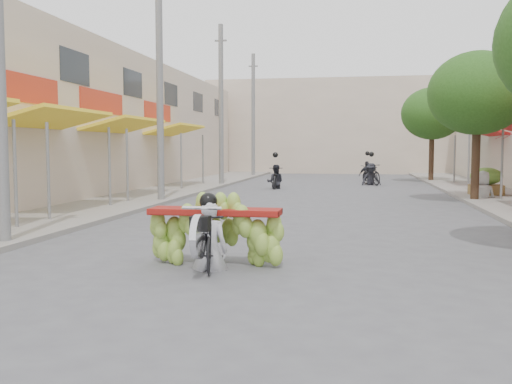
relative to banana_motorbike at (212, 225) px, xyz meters
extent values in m
plane|color=#57575C|center=(0.95, -1.83, -0.69)|extent=(120.00, 120.00, 0.00)
cube|color=gray|center=(-6.05, 13.17, -0.63)|extent=(4.00, 60.00, 0.12)
cube|color=beige|center=(-11.05, 12.17, 2.31)|extent=(8.00, 40.00, 6.00)
cylinder|color=slate|center=(-5.35, 2.97, 0.59)|extent=(0.08, 0.08, 2.55)
cube|color=yellow|center=(-6.17, 6.17, 2.06)|extent=(1.77, 4.00, 0.53)
cylinder|color=slate|center=(-5.35, 4.37, 0.59)|extent=(0.08, 0.08, 2.55)
cylinder|color=slate|center=(-5.35, 7.97, 0.59)|extent=(0.08, 0.08, 2.55)
cube|color=red|center=(-7.05, 6.17, 2.91)|extent=(0.10, 3.50, 0.80)
cube|color=yellow|center=(-6.17, 11.17, 2.06)|extent=(1.77, 4.00, 0.53)
cylinder|color=slate|center=(-5.35, 9.37, 0.59)|extent=(0.08, 0.08, 2.55)
cylinder|color=slate|center=(-5.35, 12.97, 0.59)|extent=(0.08, 0.08, 2.55)
cube|color=red|center=(-7.05, 11.17, 2.91)|extent=(0.10, 3.50, 0.80)
cube|color=yellow|center=(-6.17, 17.17, 2.06)|extent=(1.77, 4.00, 0.53)
cylinder|color=slate|center=(-5.35, 15.37, 0.59)|extent=(0.08, 0.08, 2.55)
cylinder|color=slate|center=(-5.35, 18.97, 0.59)|extent=(0.08, 0.08, 2.55)
cube|color=red|center=(-7.05, 17.17, 2.91)|extent=(0.10, 3.50, 0.80)
cube|color=#1E2328|center=(-7.07, 9.17, 3.91)|extent=(0.08, 2.00, 1.10)
cube|color=#1E2328|center=(-7.07, 14.17, 3.91)|extent=(0.08, 2.00, 1.10)
cube|color=#1E2328|center=(-7.07, 19.17, 3.91)|extent=(0.08, 2.00, 1.10)
cube|color=#1E2328|center=(-7.07, 24.17, 3.91)|extent=(0.08, 2.00, 1.10)
cube|color=#1E2328|center=(-7.07, 29.17, 3.91)|extent=(0.08, 2.00, 1.10)
cylinder|color=slate|center=(7.25, 12.27, 0.59)|extent=(0.08, 0.08, 2.55)
cylinder|color=slate|center=(7.25, 16.07, 0.59)|extent=(0.08, 0.08, 2.55)
cube|color=red|center=(8.07, 20.17, 2.06)|extent=(1.77, 4.20, 0.53)
cylinder|color=slate|center=(7.25, 18.27, 0.59)|extent=(0.08, 0.08, 2.55)
cylinder|color=slate|center=(7.25, 22.07, 0.59)|extent=(0.08, 0.08, 2.55)
cube|color=beige|center=(0.95, 36.17, 2.81)|extent=(20.00, 6.00, 7.00)
cylinder|color=slate|center=(-4.45, 10.17, 3.31)|extent=(0.24, 0.24, 8.00)
cylinder|color=slate|center=(-4.45, 19.17, 3.31)|extent=(0.24, 0.24, 8.00)
cube|color=slate|center=(-4.45, 19.17, 6.51)|extent=(0.60, 0.08, 0.08)
cylinder|color=slate|center=(-4.45, 28.17, 3.31)|extent=(0.24, 0.24, 8.00)
cube|color=slate|center=(-4.45, 28.17, 6.51)|extent=(0.60, 0.08, 0.08)
cylinder|color=#3A2719|center=(6.35, 12.17, 0.91)|extent=(0.28, 0.28, 3.20)
ellipsoid|color=#285418|center=(6.35, 12.17, 3.11)|extent=(3.40, 3.40, 2.90)
cylinder|color=#3A2719|center=(6.35, 24.17, 0.91)|extent=(0.28, 0.28, 3.20)
ellipsoid|color=#285418|center=(6.35, 24.17, 3.11)|extent=(3.40, 3.40, 2.90)
cube|color=brown|center=(7.15, 14.17, -0.32)|extent=(1.20, 0.80, 0.50)
ellipsoid|color=#649939|center=(7.15, 14.17, 0.26)|extent=(1.20, 0.88, 0.66)
imported|color=black|center=(0.00, -0.14, -0.22)|extent=(0.78, 1.65, 0.94)
cylinder|color=silver|center=(0.00, -0.79, -0.07)|extent=(0.10, 0.66, 0.66)
cube|color=black|center=(0.00, -0.69, 0.11)|extent=(0.28, 0.22, 0.22)
cylinder|color=silver|center=(0.00, -0.59, 0.33)|extent=(0.60, 0.05, 0.05)
cube|color=maroon|center=(0.00, 0.21, 0.19)|extent=(2.14, 0.55, 0.10)
imported|color=silver|center=(0.00, -0.19, 0.43)|extent=(0.59, 0.43, 1.63)
sphere|color=black|center=(0.00, -0.22, 1.21)|extent=(0.28, 0.28, 0.28)
imported|color=silver|center=(6.74, 12.80, 0.40)|extent=(1.00, 0.64, 1.95)
imported|color=black|center=(-1.48, 17.62, -0.21)|extent=(0.77, 1.76, 0.96)
imported|color=#212228|center=(-1.48, 17.62, 0.44)|extent=(0.83, 0.54, 1.65)
sphere|color=black|center=(-1.48, 17.62, 0.89)|extent=(0.26, 0.26, 0.26)
imported|color=black|center=(3.00, 20.90, -0.13)|extent=(1.34, 1.95, 1.13)
imported|color=#212228|center=(3.00, 20.90, 0.44)|extent=(1.19, 0.96, 1.65)
sphere|color=black|center=(3.00, 20.90, 0.89)|extent=(0.26, 0.26, 0.26)
imported|color=black|center=(2.87, 25.13, -0.25)|extent=(0.86, 1.62, 0.87)
imported|color=#212228|center=(2.87, 25.13, 0.44)|extent=(1.05, 0.72, 1.65)
sphere|color=black|center=(2.87, 25.13, 0.89)|extent=(0.26, 0.26, 0.26)
camera|label=1|loc=(2.26, -8.76, 1.23)|focal=40.00mm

